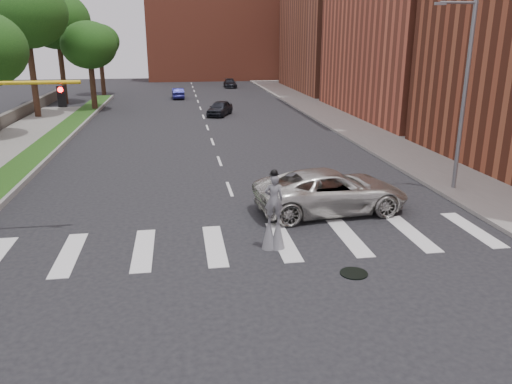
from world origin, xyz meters
The scene contains 17 objects.
ground_plane centered at (0.00, 0.00, 0.00)m, with size 160.00×160.00×0.00m, color black.
grass_median centered at (-11.50, 20.00, 0.12)m, with size 2.00×60.00×0.25m, color #1D4413.
median_curb centered at (-10.45, 20.00, 0.14)m, with size 0.20×60.00×0.28m, color gray.
sidewalk_right centered at (12.50, 25.00, 0.09)m, with size 5.00×90.00×0.18m, color slate.
manhole centered at (3.00, -2.00, 0.02)m, with size 0.90×0.90×0.04m, color black.
building_far centered at (22.00, 54.00, 10.00)m, with size 16.00×22.00×20.00m, color brown.
building_backdrop centered at (6.00, 78.00, 9.00)m, with size 26.00×14.00×18.00m, color #AF4F37.
streetlight centered at (10.90, 6.00, 4.90)m, with size 2.05×0.20×9.00m.
stilt_performer centered at (0.80, 0.42, 1.19)m, with size 0.84×0.57×2.97m.
suv_crossing centered at (4.05, 4.01, 0.93)m, with size 3.08×6.69×1.86m, color beige.
car_near centered at (1.63, 32.53, 0.71)m, with size 1.68×4.18×1.43m, color black.
car_mid centered at (-2.29, 47.24, 0.65)m, with size 1.38×3.96×1.30m, color navy.
car_far centered at (5.55, 60.11, 0.62)m, with size 1.74×4.27×1.24m, color black.
tree_4 centered at (-15.40, 33.49, 9.36)m, with size 7.35×7.35×12.53m.
tree_5 centered at (-15.02, 44.18, 9.00)m, with size 7.20×7.20×12.10m.
tree_6 centered at (-10.86, 37.78, 6.51)m, with size 5.49×5.49×8.89m.
tree_7 centered at (-11.93, 52.90, 6.72)m, with size 5.09×5.09×8.94m.
Camera 1 is at (-2.40, -15.97, 7.36)m, focal length 35.00 mm.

